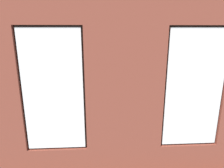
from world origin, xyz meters
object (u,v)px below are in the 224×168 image
at_px(remote_silver, 109,108).
at_px(potted_plant_foreground_right, 40,86).
at_px(cup_ceramic, 89,107).
at_px(table_plant_small, 98,102).
at_px(couch_by_window, 79,141).
at_px(potted_plant_corner_near_left, 181,84).
at_px(potted_plant_near_tv, 10,125).
at_px(tv_flatscreen, 2,95).
at_px(candle_jar, 105,105).
at_px(potted_plant_mid_room_small, 125,94).
at_px(media_console, 6,117).
at_px(potted_plant_between_couches, 142,122).
at_px(coffee_table, 105,108).
at_px(papasan_chair, 78,91).
at_px(couch_left, 213,116).
at_px(potted_plant_by_left_couch, 179,98).

xyz_separation_m(remote_silver, potted_plant_foreground_right, (2.45, -2.07, 0.07)).
xyz_separation_m(cup_ceramic, table_plant_small, (-0.26, -0.24, 0.05)).
distance_m(couch_by_window, potted_plant_foreground_right, 4.02).
height_order(potted_plant_corner_near_left, potted_plant_near_tv, potted_plant_near_tv).
xyz_separation_m(cup_ceramic, potted_plant_near_tv, (1.65, 1.13, 0.05)).
xyz_separation_m(potted_plant_corner_near_left, potted_plant_near_tv, (5.10, 3.25, 0.02)).
distance_m(cup_ceramic, tv_flatscreen, 2.25).
relative_size(couch_by_window, remote_silver, 10.14).
xyz_separation_m(couch_by_window, candle_jar, (-0.56, -1.66, 0.16)).
relative_size(potted_plant_corner_near_left, potted_plant_mid_room_small, 1.64).
height_order(potted_plant_corner_near_left, potted_plant_foreground_right, potted_plant_corner_near_left).
xyz_separation_m(media_console, potted_plant_between_couches, (-3.39, 1.32, 0.40)).
bearing_deg(couch_by_window, potted_plant_between_couches, -177.58).
bearing_deg(cup_ceramic, candle_jar, -163.64).
bearing_deg(potted_plant_mid_room_small, potted_plant_near_tv, 42.54).
distance_m(couch_by_window, cup_ceramic, 1.54).
relative_size(coffee_table, candle_jar, 14.02).
distance_m(tv_flatscreen, potted_plant_near_tv, 1.19).
relative_size(coffee_table, papasan_chair, 1.39).
distance_m(couch_left, papasan_chair, 4.32).
bearing_deg(couch_left, potted_plant_foreground_right, -117.59).
relative_size(coffee_table, cup_ceramic, 13.93).
distance_m(remote_silver, potted_plant_by_left_couch, 2.51).
bearing_deg(potted_plant_foreground_right, coffee_table, 140.41).
bearing_deg(potted_plant_by_left_couch, couch_by_window, 38.49).
bearing_deg(potted_plant_foreground_right, couch_by_window, 116.44).
bearing_deg(table_plant_small, remote_silver, 141.09).
distance_m(media_console, potted_plant_mid_room_small, 3.75).
xyz_separation_m(couch_by_window, potted_plant_by_left_couch, (-3.02, -2.40, 0.04)).
bearing_deg(remote_silver, media_console, -155.50).
distance_m(candle_jar, potted_plant_by_left_couch, 2.57).
bearing_deg(potted_plant_corner_near_left, potted_plant_between_couches, 57.80).
bearing_deg(candle_jar, potted_plant_foreground_right, -39.59).
relative_size(cup_ceramic, potted_plant_mid_room_small, 0.21).
bearing_deg(media_console, couch_by_window, 146.70).
bearing_deg(candle_jar, table_plant_small, -30.41).
relative_size(couch_by_window, potted_plant_foreground_right, 2.20).
relative_size(potted_plant_between_couches, potted_plant_near_tv, 0.90).
xyz_separation_m(remote_silver, potted_plant_by_left_couch, (-2.35, -0.87, -0.08)).
distance_m(coffee_table, potted_plant_foreground_right, 3.04).
bearing_deg(papasan_chair, media_console, 45.87).
height_order(remote_silver, potted_plant_between_couches, potted_plant_between_couches).
xyz_separation_m(media_console, papasan_chair, (-1.73, -1.78, 0.14)).
bearing_deg(potted_plant_near_tv, table_plant_small, -144.36).
bearing_deg(couch_by_window, media_console, -33.30).
distance_m(coffee_table, potted_plant_between_couches, 1.79).
xyz_separation_m(table_plant_small, potted_plant_near_tv, (1.91, 1.37, 0.00)).
xyz_separation_m(tv_flatscreen, potted_plant_near_tv, (-0.55, 0.98, -0.38)).
height_order(remote_silver, potted_plant_foreground_right, potted_plant_foreground_right).
bearing_deg(couch_left, media_console, -94.88).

